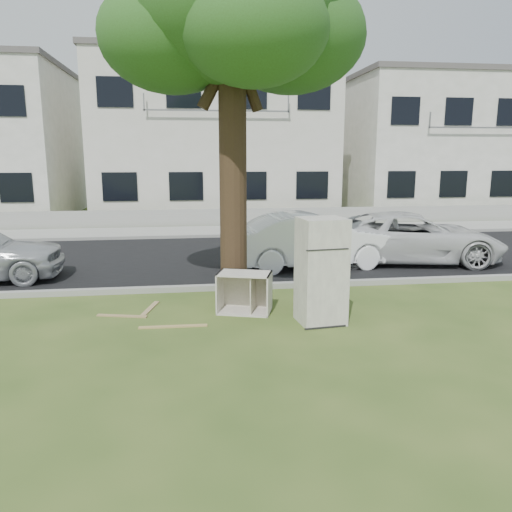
{
  "coord_description": "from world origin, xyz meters",
  "views": [
    {
      "loc": [
        -1.28,
        -8.11,
        2.9
      ],
      "look_at": [
        -0.1,
        0.6,
        1.12
      ],
      "focal_mm": 35.0,
      "sensor_mm": 36.0,
      "label": 1
    }
  ],
  "objects": [
    {
      "name": "road",
      "position": [
        0.0,
        6.0,
        0.01
      ],
      "size": [
        120.0,
        7.0,
        0.01
      ],
      "primitive_type": "cube",
      "color": "black",
      "rests_on": "ground"
    },
    {
      "name": "fridge",
      "position": [
        0.97,
        0.09,
        0.93
      ],
      "size": [
        0.84,
        0.79,
        1.85
      ],
      "primitive_type": "cube",
      "rotation": [
        0.0,
        0.0,
        0.12
      ],
      "color": "beige",
      "rests_on": "ground"
    },
    {
      "name": "cabinet",
      "position": [
        -0.29,
        0.83,
        0.38
      ],
      "size": [
        1.11,
        0.86,
        0.76
      ],
      "primitive_type": "cube",
      "rotation": [
        0.0,
        0.0,
        -0.3
      ],
      "color": "beige",
      "rests_on": "ground"
    },
    {
      "name": "car_center",
      "position": [
        1.9,
        4.41,
        0.71
      ],
      "size": [
        4.46,
        1.92,
        1.43
      ],
      "primitive_type": "imported",
      "rotation": [
        0.0,
        0.0,
        1.67
      ],
      "color": "white",
      "rests_on": "ground"
    },
    {
      "name": "plank_c",
      "position": [
        -2.07,
        1.26,
        0.01
      ],
      "size": [
        0.3,
        0.87,
        0.02
      ],
      "primitive_type": "cube",
      "rotation": [
        0.0,
        0.0,
        1.33
      ],
      "color": "tan",
      "rests_on": "ground"
    },
    {
      "name": "townhouse_center",
      "position": [
        0.0,
        17.5,
        3.72
      ],
      "size": [
        11.22,
        8.16,
        7.44
      ],
      "color": "silver",
      "rests_on": "ground"
    },
    {
      "name": "kerb_near",
      "position": [
        0.0,
        2.45,
        0.0
      ],
      "size": [
        120.0,
        0.18,
        0.12
      ],
      "primitive_type": "cube",
      "color": "gray",
      "rests_on": "ground"
    },
    {
      "name": "townhouse_right",
      "position": [
        12.0,
        17.5,
        3.42
      ],
      "size": [
        10.2,
        8.16,
        6.84
      ],
      "color": "white",
      "rests_on": "ground"
    },
    {
      "name": "ground",
      "position": [
        0.0,
        0.0,
        0.0
      ],
      "size": [
        120.0,
        120.0,
        0.0
      ],
      "primitive_type": "plane",
      "color": "#354E1B"
    },
    {
      "name": "plank_a",
      "position": [
        -1.6,
        0.15,
        0.01
      ],
      "size": [
        1.17,
        0.11,
        0.02
      ],
      "primitive_type": "cube",
      "rotation": [
        0.0,
        0.0,
        -0.02
      ],
      "color": "tan",
      "rests_on": "ground"
    },
    {
      "name": "plank_b",
      "position": [
        -2.55,
        0.85,
        0.01
      ],
      "size": [
        0.93,
        0.32,
        0.02
      ],
      "primitive_type": "cube",
      "rotation": [
        0.0,
        0.0,
        -0.25
      ],
      "color": "#9E8252",
      "rests_on": "ground"
    },
    {
      "name": "street_tree",
      "position": [
        -0.4,
        1.8,
        5.49
      ],
      "size": [
        3.8,
        3.8,
        7.02
      ],
      "color": "black",
      "rests_on": "ground"
    },
    {
      "name": "car_right",
      "position": [
        4.74,
        4.71,
        0.68
      ],
      "size": [
        5.25,
        3.08,
        1.37
      ],
      "primitive_type": "imported",
      "rotation": [
        0.0,
        0.0,
        1.4
      ],
      "color": "silver",
      "rests_on": "ground"
    },
    {
      "name": "kerb_far",
      "position": [
        0.0,
        9.55,
        0.0
      ],
      "size": [
        120.0,
        0.18,
        0.12
      ],
      "primitive_type": "cube",
      "color": "gray",
      "rests_on": "ground"
    },
    {
      "name": "sidewalk",
      "position": [
        0.0,
        11.0,
        0.01
      ],
      "size": [
        120.0,
        2.8,
        0.01
      ],
      "primitive_type": "cube",
      "color": "gray",
      "rests_on": "ground"
    },
    {
      "name": "low_wall",
      "position": [
        0.0,
        12.6,
        0.35
      ],
      "size": [
        120.0,
        0.15,
        0.7
      ],
      "primitive_type": "cube",
      "color": "gray",
      "rests_on": "ground"
    }
  ]
}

